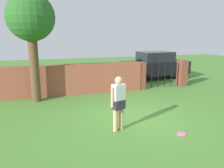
{
  "coord_description": "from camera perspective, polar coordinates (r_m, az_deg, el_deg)",
  "views": [
    {
      "loc": [
        -2.77,
        -6.62,
        2.8
      ],
      "look_at": [
        -0.36,
        1.11,
        1.0
      ],
      "focal_mm": 36.23,
      "sensor_mm": 36.0,
      "label": 1
    }
  ],
  "objects": [
    {
      "name": "fence_gate",
      "position": [
        12.28,
        12.48,
        2.38
      ],
      "size": [
        2.94,
        0.44,
        1.4
      ],
      "color": "brown",
      "rests_on": "ground"
    },
    {
      "name": "frisbee_pink",
      "position": [
        6.9,
        17.11,
        -11.92
      ],
      "size": [
        0.27,
        0.27,
        0.02
      ],
      "primitive_type": "cylinder",
      "color": "pink",
      "rests_on": "ground"
    },
    {
      "name": "tree",
      "position": [
        9.81,
        -19.82,
        14.98
      ],
      "size": [
        1.91,
        1.91,
        4.41
      ],
      "color": "brown",
      "rests_on": "ground"
    },
    {
      "name": "car",
      "position": [
        14.55,
        10.78,
        4.65
      ],
      "size": [
        4.32,
        2.17,
        1.72
      ],
      "rotation": [
        0.0,
        0.0,
        0.08
      ],
      "color": "black",
      "rests_on": "ground"
    },
    {
      "name": "person",
      "position": [
        6.55,
        1.65,
        -4.34
      ],
      "size": [
        0.51,
        0.33,
        1.62
      ],
      "rotation": [
        0.0,
        0.0,
        -2.79
      ],
      "color": "tan",
      "rests_on": "ground"
    },
    {
      "name": "ground_plane",
      "position": [
        7.7,
        5.11,
        -8.84
      ],
      "size": [
        40.0,
        40.0,
        0.0
      ],
      "primitive_type": "plane",
      "color": "#4C8433"
    },
    {
      "name": "brick_wall",
      "position": [
        10.77,
        -10.19,
        1.12
      ],
      "size": [
        6.84,
        0.5,
        1.41
      ],
      "primitive_type": "cube",
      "color": "brown",
      "rests_on": "ground"
    }
  ]
}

